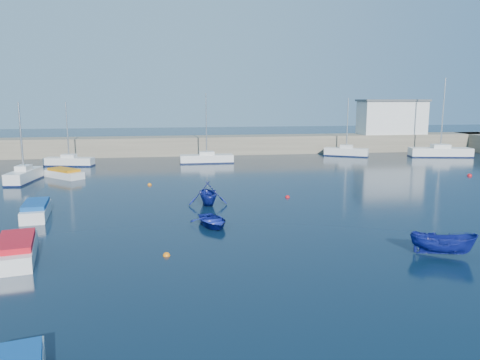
{
  "coord_description": "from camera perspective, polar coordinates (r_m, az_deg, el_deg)",
  "views": [
    {
      "loc": [
        -4.8,
        -22.12,
        8.13
      ],
      "look_at": [
        1.12,
        14.5,
        1.6
      ],
      "focal_mm": 35.0,
      "sensor_mm": 36.0,
      "label": 1
    }
  ],
  "objects": [
    {
      "name": "back_wall",
      "position": [
        68.63,
        -5.14,
        4.23
      ],
      "size": [
        96.0,
        4.5,
        2.6
      ],
      "primitive_type": "cube",
      "color": "#776E5B",
      "rests_on": "ground"
    },
    {
      "name": "buoy_3",
      "position": [
        44.98,
        -10.96,
        -0.61
      ],
      "size": [
        0.4,
        0.4,
        0.4
      ],
      "primitive_type": "sphere",
      "color": "orange",
      "rests_on": "ground"
    },
    {
      "name": "motorboat_2",
      "position": [
        51.41,
        -20.66,
        0.75
      ],
      "size": [
        4.49,
        4.53,
        0.97
      ],
      "rotation": [
        0.0,
        0.0,
        0.78
      ],
      "color": "silver",
      "rests_on": "ground"
    },
    {
      "name": "dinghy_left",
      "position": [
        36.04,
        -3.96,
        -1.6
      ],
      "size": [
        3.0,
        3.46,
        1.81
      ],
      "primitive_type": "imported",
      "rotation": [
        0.0,
        0.0,
        0.01
      ],
      "color": "navy",
      "rests_on": "ground"
    },
    {
      "name": "sailboat_5",
      "position": [
        60.35,
        -20.09,
        2.17
      ],
      "size": [
        6.01,
        2.84,
        7.67
      ],
      "rotation": [
        0.0,
        0.0,
        1.35
      ],
      "color": "silver",
      "rests_on": "ground"
    },
    {
      "name": "dinghy_center",
      "position": [
        30.12,
        -3.39,
        -5.02
      ],
      "size": [
        3.04,
        3.74,
        0.68
      ],
      "primitive_type": "imported",
      "rotation": [
        0.0,
        0.0,
        0.23
      ],
      "color": "navy",
      "rests_on": "ground"
    },
    {
      "name": "sailboat_3",
      "position": [
        50.39,
        -24.82,
        0.52
      ],
      "size": [
        2.29,
        5.89,
        7.75
      ],
      "rotation": [
        0.0,
        0.0,
        -0.12
      ],
      "color": "silver",
      "rests_on": "ground"
    },
    {
      "name": "buoy_1",
      "position": [
        38.91,
        5.81,
        -2.13
      ],
      "size": [
        0.37,
        0.37,
        0.37
      ],
      "primitive_type": "sphere",
      "color": "red",
      "rests_on": "ground"
    },
    {
      "name": "sailboat_7",
      "position": [
        67.96,
        12.83,
        3.4
      ],
      "size": [
        6.06,
        4.52,
        8.07
      ],
      "rotation": [
        0.0,
        0.0,
        1.04
      ],
      "color": "silver",
      "rests_on": "ground"
    },
    {
      "name": "motorboat_0",
      "position": [
        26.59,
        -25.6,
        -7.65
      ],
      "size": [
        2.67,
        5.22,
        1.11
      ],
      "rotation": [
        0.0,
        0.0,
        0.2
      ],
      "color": "silver",
      "rests_on": "ground"
    },
    {
      "name": "sailboat_8",
      "position": [
        71.22,
        23.21,
        3.18
      ],
      "size": [
        8.63,
        3.95,
        10.83
      ],
      "rotation": [
        0.0,
        0.0,
        1.37
      ],
      "color": "silver",
      "rests_on": "ground"
    },
    {
      "name": "buoy_4",
      "position": [
        54.99,
        26.18,
        0.45
      ],
      "size": [
        0.5,
        0.5,
        0.5
      ],
      "primitive_type": "sphere",
      "color": "red",
      "rests_on": "ground"
    },
    {
      "name": "dinghy_right",
      "position": [
        26.71,
        23.5,
        -7.17
      ],
      "size": [
        3.49,
        2.51,
        1.26
      ],
      "primitive_type": "imported",
      "rotation": [
        0.0,
        0.0,
        1.13
      ],
      "color": "navy",
      "rests_on": "ground"
    },
    {
      "name": "ground",
      "position": [
        24.05,
        2.92,
        -9.78
      ],
      "size": [
        220.0,
        220.0,
        0.0
      ],
      "primitive_type": "plane",
      "color": "black",
      "rests_on": "ground"
    },
    {
      "name": "harbor_office",
      "position": [
        76.55,
        18.02,
        7.23
      ],
      "size": [
        10.0,
        4.0,
        5.0
      ],
      "primitive_type": "cube",
      "color": "silver",
      "rests_on": "back_wall"
    },
    {
      "name": "buoy_0",
      "position": [
        25.0,
        -8.95,
        -9.12
      ],
      "size": [
        0.39,
        0.39,
        0.39
      ],
      "primitive_type": "sphere",
      "color": "orange",
      "rests_on": "ground"
    },
    {
      "name": "sailboat_6",
      "position": [
        59.25,
        -4.08,
        2.64
      ],
      "size": [
        6.66,
        1.91,
        8.7
      ],
      "rotation": [
        0.0,
        0.0,
        1.58
      ],
      "color": "silver",
      "rests_on": "ground"
    },
    {
      "name": "motorboat_1",
      "position": [
        35.17,
        -23.61,
        -3.38
      ],
      "size": [
        2.1,
        4.61,
        1.09
      ],
      "rotation": [
        0.0,
        0.0,
        0.12
      ],
      "color": "silver",
      "rests_on": "ground"
    }
  ]
}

